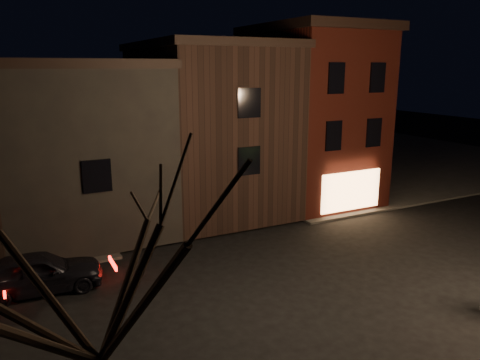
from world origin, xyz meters
name	(u,v)px	position (x,y,z in m)	size (l,w,h in m)	color
ground	(280,281)	(0.00, 0.00, 0.00)	(120.00, 120.00, 0.00)	black
sidewalk_far_right	(349,155)	(20.00, 20.00, 0.06)	(30.00, 30.00, 0.12)	#2D2B28
corner_building	(312,113)	(8.00, 9.47, 5.40)	(6.50, 8.50, 10.50)	#3E110B
row_building_a	(208,127)	(1.50, 10.50, 4.83)	(7.30, 10.30, 9.40)	black
row_building_b	(78,144)	(-5.75, 10.50, 4.33)	(7.80, 10.30, 8.40)	black
bare_tree_left	(90,244)	(-8.00, -7.00, 5.43)	(5.60, 5.60, 7.50)	black
parked_car_a	(38,272)	(-8.47, 3.33, 0.78)	(1.84, 4.57, 1.56)	black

